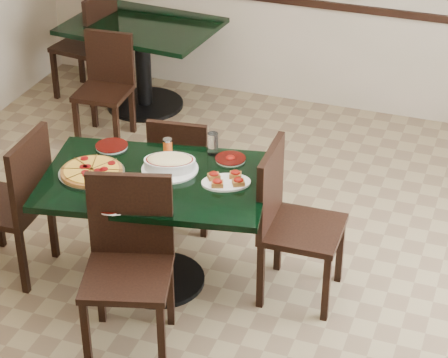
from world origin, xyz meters
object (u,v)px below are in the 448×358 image
(chair_far, at_px, (182,167))
(chair_left, at_px, (17,197))
(main_table, at_px, (156,205))
(lasagna_casserole, at_px, (170,163))
(back_table, at_px, (142,49))
(bread_basket, at_px, (151,197))
(bruschetta_platter, at_px, (226,180))
(chair_right, at_px, (288,215))
(chair_near, at_px, (129,254))
(pepperoni_pizza, at_px, (92,171))
(back_chair_left, at_px, (92,39))
(back_chair_near, at_px, (106,81))

(chair_far, relative_size, chair_left, 0.87)
(main_table, xyz_separation_m, lasagna_casserole, (0.04, 0.12, 0.23))
(back_table, height_order, chair_left, chair_left)
(back_table, distance_m, bread_basket, 2.79)
(chair_left, relative_size, bruschetta_platter, 2.82)
(chair_far, distance_m, chair_right, 0.97)
(chair_near, bearing_deg, bread_basket, 67.30)
(back_table, distance_m, pepperoni_pizza, 2.46)
(main_table, height_order, chair_left, chair_left)
(back_table, bearing_deg, back_chair_left, -178.47)
(chair_far, xyz_separation_m, back_chair_near, (-1.08, 1.05, 0.01))
(chair_right, bearing_deg, back_chair_near, 50.68)
(back_chair_near, bearing_deg, bruschetta_platter, -48.87)
(back_table, relative_size, lasagna_casserole, 3.65)
(back_table, xyz_separation_m, chair_far, (1.02, -1.62, -0.06))
(pepperoni_pizza, height_order, bruschetta_platter, bruschetta_platter)
(back_chair_left, height_order, bread_basket, back_chair_left)
(chair_right, xyz_separation_m, back_chair_near, (-1.93, 1.49, -0.07))
(chair_right, relative_size, chair_left, 1.00)
(chair_far, height_order, lasagna_casserole, lasagna_casserole)
(chair_right, xyz_separation_m, bread_basket, (-0.67, -0.44, 0.24))
(chair_right, bearing_deg, chair_far, 60.85)
(chair_far, xyz_separation_m, lasagna_casserole, (0.14, -0.51, 0.33))
(chair_far, bearing_deg, chair_left, 40.38)
(chair_right, distance_m, back_chair_left, 3.17)
(back_chair_left, relative_size, pepperoni_pizza, 2.46)
(pepperoni_pizza, relative_size, lasagna_casserole, 1.11)
(chair_far, relative_size, pepperoni_pizza, 2.15)
(back_table, distance_m, bruschetta_platter, 2.67)
(back_table, relative_size, bread_basket, 6.46)
(back_table, bearing_deg, back_chair_near, -90.47)
(back_chair_near, bearing_deg, back_chair_left, 122.15)
(pepperoni_pizza, distance_m, lasagna_casserole, 0.46)
(bread_basket, bearing_deg, lasagna_casserole, 97.51)
(chair_far, relative_size, bruschetta_platter, 2.44)
(bread_basket, xyz_separation_m, bruschetta_platter, (0.32, 0.34, -0.02))
(chair_far, distance_m, chair_near, 1.15)
(pepperoni_pizza, bearing_deg, bread_basket, -20.61)
(chair_left, relative_size, back_chair_left, 1.01)
(chair_near, distance_m, back_chair_left, 3.25)
(back_table, height_order, bread_basket, bread_basket)
(back_chair_left, relative_size, bruschetta_platter, 2.79)
(lasagna_casserole, bearing_deg, chair_far, 86.82)
(chair_left, height_order, back_chair_left, chair_left)
(pepperoni_pizza, bearing_deg, chair_left, -168.10)
(main_table, bearing_deg, back_chair_left, 114.39)
(main_table, height_order, bread_basket, bread_basket)
(pepperoni_pizza, bearing_deg, lasagna_casserole, 25.52)
(back_chair_left, bearing_deg, lasagna_casserole, 45.39)
(main_table, relative_size, lasagna_casserole, 4.10)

